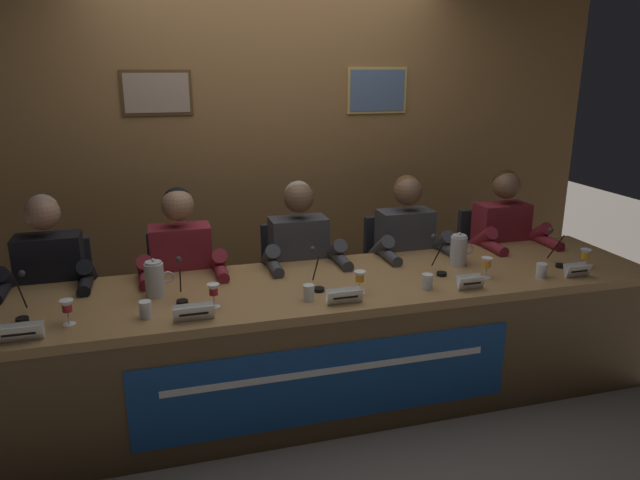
{
  "coord_description": "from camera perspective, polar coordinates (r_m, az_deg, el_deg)",
  "views": [
    {
      "loc": [
        -0.85,
        -2.99,
        1.89
      ],
      "look_at": [
        0.0,
        0.0,
        0.97
      ],
      "focal_mm": 33.0,
      "sensor_mm": 36.0,
      "label": 1
    }
  ],
  "objects": [
    {
      "name": "nameplate_far_left",
      "position": [
        2.94,
        -27.14,
        -8.02
      ],
      "size": [
        0.2,
        0.06,
        0.08
      ],
      "color": "white",
      "rests_on": "conference_table"
    },
    {
      "name": "chair_left",
      "position": [
        3.89,
        -13.06,
        -6.07
      ],
      "size": [
        0.44,
        0.44,
        0.89
      ],
      "color": "black",
      "rests_on": "ground_plane"
    },
    {
      "name": "chair_right",
      "position": [
        4.2,
        7.36,
        -4.08
      ],
      "size": [
        0.44,
        0.44,
        0.89
      ],
      "color": "black",
      "rests_on": "ground_plane"
    },
    {
      "name": "microphone_right",
      "position": [
        3.51,
        11.45,
        -2.03
      ],
      "size": [
        0.06,
        0.17,
        0.22
      ],
      "color": "black",
      "rests_on": "conference_table"
    },
    {
      "name": "water_pitcher_right_side",
      "position": [
        3.67,
        13.3,
        -0.98
      ],
      "size": [
        0.15,
        0.1,
        0.21
      ],
      "color": "silver",
      "rests_on": "conference_table"
    },
    {
      "name": "panelist_far_right",
      "position": [
        4.29,
        17.61,
        -0.43
      ],
      "size": [
        0.51,
        0.48,
        1.21
      ],
      "color": "black",
      "rests_on": "ground_plane"
    },
    {
      "name": "panelist_center",
      "position": [
        3.71,
        -1.78,
        -2.25
      ],
      "size": [
        0.51,
        0.48,
        1.21
      ],
      "color": "black",
      "rests_on": "ground_plane"
    },
    {
      "name": "juice_glass_center",
      "position": [
        3.14,
        3.88,
        -3.71
      ],
      "size": [
        0.06,
        0.06,
        0.12
      ],
      "color": "white",
      "rests_on": "conference_table"
    },
    {
      "name": "juice_glass_left",
      "position": [
        3.0,
        -10.28,
        -4.91
      ],
      "size": [
        0.06,
        0.06,
        0.12
      ],
      "color": "white",
      "rests_on": "conference_table"
    },
    {
      "name": "microphone_far_left",
      "position": [
        3.18,
        -26.93,
        -5.53
      ],
      "size": [
        0.06,
        0.17,
        0.22
      ],
      "color": "black",
      "rests_on": "conference_table"
    },
    {
      "name": "wall_back_panelled",
      "position": [
        4.42,
        -4.68,
        8.75
      ],
      "size": [
        5.17,
        0.14,
        2.6
      ],
      "color": "brown",
      "rests_on": "ground_plane"
    },
    {
      "name": "microphone_far_right",
      "position": [
        3.86,
        22.01,
        -1.22
      ],
      "size": [
        0.06,
        0.17,
        0.22
      ],
      "color": "black",
      "rests_on": "conference_table"
    },
    {
      "name": "panelist_right",
      "position": [
        3.94,
        8.63,
        -1.29
      ],
      "size": [
        0.51,
        0.48,
        1.21
      ],
      "color": "black",
      "rests_on": "ground_plane"
    },
    {
      "name": "panelist_far_left",
      "position": [
        3.66,
        -24.7,
        -4.06
      ],
      "size": [
        0.51,
        0.48,
        1.21
      ],
      "color": "black",
      "rests_on": "ground_plane"
    },
    {
      "name": "juice_glass_right",
      "position": [
        3.49,
        15.87,
        -2.25
      ],
      "size": [
        0.06,
        0.06,
        0.12
      ],
      "color": "white",
      "rests_on": "conference_table"
    },
    {
      "name": "chair_far_right",
      "position": [
        4.53,
        15.95,
        -3.06
      ],
      "size": [
        0.44,
        0.44,
        0.89
      ],
      "color": "black",
      "rests_on": "ground_plane"
    },
    {
      "name": "juice_glass_far_right",
      "position": [
        3.85,
        24.33,
        -1.35
      ],
      "size": [
        0.06,
        0.06,
        0.12
      ],
      "color": "white",
      "rests_on": "conference_table"
    },
    {
      "name": "water_cup_center",
      "position": [
        3.06,
        -1.11,
        -5.2
      ],
      "size": [
        0.06,
        0.06,
        0.08
      ],
      "color": "silver",
      "rests_on": "conference_table"
    },
    {
      "name": "water_cup_right",
      "position": [
        3.26,
        10.34,
        -4.07
      ],
      "size": [
        0.06,
        0.06,
        0.08
      ],
      "color": "silver",
      "rests_on": "conference_table"
    },
    {
      "name": "microphone_center",
      "position": [
        3.2,
        -0.31,
        -3.49
      ],
      "size": [
        0.06,
        0.17,
        0.22
      ],
      "color": "black",
      "rests_on": "conference_table"
    },
    {
      "name": "ground_plane",
      "position": [
        3.63,
        0.0,
        -14.88
      ],
      "size": [
        12.0,
        12.0,
        0.0
      ],
      "primitive_type": "plane",
      "color": "#70665B"
    },
    {
      "name": "nameplate_center",
      "position": [
        3.02,
        2.39,
        -5.47
      ],
      "size": [
        0.19,
        0.06,
        0.08
      ],
      "color": "white",
      "rests_on": "conference_table"
    },
    {
      "name": "panelist_left",
      "position": [
        3.61,
        -13.16,
        -3.21
      ],
      "size": [
        0.51,
        0.48,
        1.21
      ],
      "color": "black",
      "rests_on": "ground_plane"
    },
    {
      "name": "nameplate_left",
      "position": [
        2.89,
        -12.15,
        -6.91
      ],
      "size": [
        0.19,
        0.06,
        0.08
      ],
      "color": "white",
      "rests_on": "conference_table"
    },
    {
      "name": "microphone_left",
      "position": [
        3.12,
        -13.34,
        -4.5
      ],
      "size": [
        0.06,
        0.17,
        0.22
      ],
      "color": "black",
      "rests_on": "conference_table"
    },
    {
      "name": "conference_table",
      "position": [
        3.29,
        0.54,
        -8.32
      ],
      "size": [
        3.97,
        0.88,
        0.72
      ],
      "color": "olive",
      "rests_on": "ground_plane"
    },
    {
      "name": "nameplate_right",
      "position": [
        3.31,
        14.39,
        -4.0
      ],
      "size": [
        0.15,
        0.06,
        0.08
      ],
      "color": "white",
      "rests_on": "conference_table"
    },
    {
      "name": "water_pitcher_left_side",
      "position": [
        3.21,
        -15.73,
        -3.67
      ],
      "size": [
        0.15,
        0.1,
        0.21
      ],
      "color": "silver",
      "rests_on": "conference_table"
    },
    {
      "name": "chair_center",
      "position": [
        3.98,
        -2.44,
        -5.12
      ],
      "size": [
        0.44,
        0.44,
        0.89
      ],
      "color": "black",
      "rests_on": "ground_plane"
    },
    {
      "name": "water_cup_left",
      "position": [
        2.98,
        -16.56,
        -6.57
      ],
      "size": [
        0.06,
        0.06,
        0.08
      ],
      "color": "silver",
      "rests_on": "conference_table"
    },
    {
      "name": "juice_glass_far_left",
      "position": [
        3.0,
        -23.31,
        -6.05
      ],
      "size": [
        0.06,
        0.06,
        0.12
      ],
      "color": "white",
      "rests_on": "conference_table"
    },
    {
      "name": "chair_far_left",
      "position": [
        3.94,
        -23.82,
        -6.83
      ],
      "size": [
        0.44,
        0.44,
        0.89
      ],
      "color": "black",
      "rests_on": "ground_plane"
    },
    {
      "name": "water_cup_far_right",
      "position": [
        3.61,
        20.68,
        -2.86
      ],
      "size": [
        0.06,
        0.06,
        0.08
      ],
      "color": "silver",
      "rests_on": "conference_table"
    },
    {
      "name": "nameplate_far_right",
      "position": [
        3.7,
        23.67,
        -2.71
      ],
      "size": [
        0.15,
        0.06,
        0.08
      ],
      "color": "white",
      "rests_on": "conference_table"
    }
  ]
}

